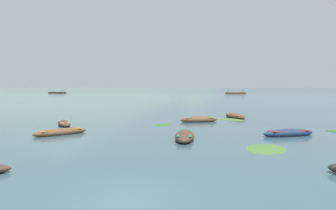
# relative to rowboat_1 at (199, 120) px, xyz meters

# --- Properties ---
(ground_plane) EXTENTS (6000.00, 6000.00, 0.00)m
(ground_plane) POSITION_rel_rowboat_1_xyz_m (-3.87, 1478.80, -0.21)
(ground_plane) COLOR #385660
(mountain_1) EXTENTS (2208.46, 2208.46, 575.98)m
(mountain_1) POSITION_rel_rowboat_1_xyz_m (-894.30, 2319.57, 287.78)
(mountain_1) COLOR slate
(mountain_1) RESTS_ON ground
(mountain_2) EXTENTS (557.18, 557.18, 193.62)m
(mountain_2) POSITION_rel_rowboat_1_xyz_m (103.22, 2191.27, 96.60)
(mountain_2) COLOR slate
(mountain_2) RESTS_ON ground
(rowboat_1) EXTENTS (3.92, 2.01, 0.69)m
(rowboat_1) POSITION_rel_rowboat_1_xyz_m (0.00, 0.00, 0.00)
(rowboat_1) COLOR brown
(rowboat_1) RESTS_ON ground
(rowboat_3) EXTENTS (3.61, 3.39, 0.58)m
(rowboat_3) POSITION_rel_rowboat_1_xyz_m (-10.67, -8.39, -0.03)
(rowboat_3) COLOR brown
(rowboat_3) RESTS_ON ground
(rowboat_5) EXTENTS (1.54, 4.48, 0.65)m
(rowboat_5) POSITION_rel_rowboat_1_xyz_m (-1.74, -10.04, -0.01)
(rowboat_5) COLOR #4C3323
(rowboat_5) RESTS_ON ground
(rowboat_6) EXTENTS (4.11, 2.13, 0.62)m
(rowboat_6) POSITION_rel_rowboat_1_xyz_m (5.63, -8.61, -0.02)
(rowboat_6) COLOR navy
(rowboat_6) RESTS_ON ground
(rowboat_9) EXTENTS (2.26, 4.31, 0.61)m
(rowboat_9) POSITION_rel_rowboat_1_xyz_m (4.37, 4.01, -0.02)
(rowboat_9) COLOR brown
(rowboat_9) RESTS_ON ground
(rowboat_10) EXTENTS (2.56, 3.85, 0.55)m
(rowboat_10) POSITION_rel_rowboat_1_xyz_m (-12.34, -3.04, -0.04)
(rowboat_10) COLOR #4C3323
(rowboat_10) RESTS_ON ground
(ferry_0) EXTENTS (9.49, 3.29, 2.54)m
(ferry_0) POSITION_rel_rowboat_1_xyz_m (27.53, 120.05, 0.23)
(ferry_0) COLOR brown
(ferry_0) RESTS_ON ground
(ferry_1) EXTENTS (9.09, 5.09, 2.54)m
(ferry_1) POSITION_rel_rowboat_1_xyz_m (-64.16, 130.51, 0.23)
(ferry_1) COLOR #4C3323
(ferry_1) RESTS_ON ground
(weed_patch_0) EXTENTS (3.82, 3.86, 0.14)m
(weed_patch_0) POSITION_rel_rowboat_1_xyz_m (3.42, 2.13, -0.21)
(weed_patch_0) COLOR #477033
(weed_patch_0) RESTS_ON ground
(weed_patch_4) EXTENTS (1.97, 2.76, 0.14)m
(weed_patch_4) POSITION_rel_rowboat_1_xyz_m (-3.43, -2.49, -0.21)
(weed_patch_4) COLOR #38662D
(weed_patch_4) RESTS_ON ground
(weed_patch_5) EXTENTS (3.11, 3.64, 0.14)m
(weed_patch_5) POSITION_rel_rowboat_1_xyz_m (2.67, -13.25, -0.21)
(weed_patch_5) COLOR #477033
(weed_patch_5) RESTS_ON ground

